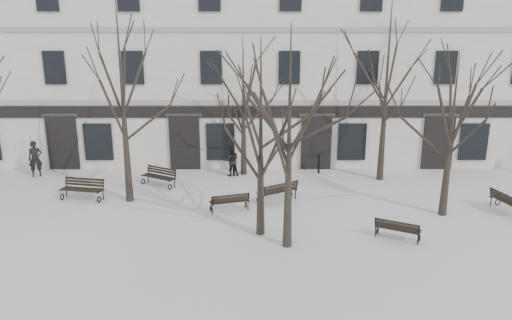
{
  "coord_description": "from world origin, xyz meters",
  "views": [
    {
      "loc": [
        0.24,
        -17.84,
        7.81
      ],
      "look_at": [
        0.29,
        3.0,
        1.89
      ],
      "focal_mm": 35.0,
      "sensor_mm": 36.0,
      "label": 1
    }
  ],
  "objects_px": {
    "bench_1": "(230,201)",
    "tree_2": "(290,113)",
    "bench_5": "(508,202)",
    "tree_3": "(453,116)",
    "tree_1": "(261,115)",
    "bench_2": "(397,229)",
    "bench_4": "(278,191)",
    "bench_3": "(159,176)",
    "bench_0": "(83,188)"
  },
  "relations": [
    {
      "from": "tree_1",
      "to": "bench_5",
      "type": "xyz_separation_m",
      "value": [
        10.31,
        2.1,
        -4.05
      ]
    },
    {
      "from": "tree_3",
      "to": "bench_3",
      "type": "relative_size",
      "value": 3.65
    },
    {
      "from": "tree_3",
      "to": "bench_5",
      "type": "xyz_separation_m",
      "value": [
        2.76,
        0.22,
        -3.68
      ]
    },
    {
      "from": "tree_3",
      "to": "bench_1",
      "type": "xyz_separation_m",
      "value": [
        -8.82,
        0.39,
        -3.71
      ]
    },
    {
      "from": "tree_1",
      "to": "bench_0",
      "type": "bearing_deg",
      "value": 154.85
    },
    {
      "from": "tree_1",
      "to": "tree_2",
      "type": "relative_size",
      "value": 0.94
    },
    {
      "from": "bench_0",
      "to": "bench_5",
      "type": "bearing_deg",
      "value": 6.1
    },
    {
      "from": "bench_2",
      "to": "bench_4",
      "type": "distance_m",
      "value": 5.76
    },
    {
      "from": "tree_1",
      "to": "bench_4",
      "type": "xyz_separation_m",
      "value": [
        0.81,
        3.39,
        -4.02
      ]
    },
    {
      "from": "tree_3",
      "to": "bench_0",
      "type": "height_order",
      "value": "tree_3"
    },
    {
      "from": "bench_0",
      "to": "tree_3",
      "type": "bearing_deg",
      "value": 4.42
    },
    {
      "from": "tree_3",
      "to": "bench_1",
      "type": "height_order",
      "value": "tree_3"
    },
    {
      "from": "tree_2",
      "to": "bench_1",
      "type": "relative_size",
      "value": 4.5
    },
    {
      "from": "bench_0",
      "to": "bench_3",
      "type": "height_order",
      "value": "bench_0"
    },
    {
      "from": "bench_1",
      "to": "tree_2",
      "type": "bearing_deg",
      "value": 106.44
    },
    {
      "from": "bench_1",
      "to": "bench_5",
      "type": "relative_size",
      "value": 0.94
    },
    {
      "from": "bench_3",
      "to": "bench_0",
      "type": "bearing_deg",
      "value": -117.68
    },
    {
      "from": "tree_1",
      "to": "bench_2",
      "type": "height_order",
      "value": "tree_1"
    },
    {
      "from": "bench_5",
      "to": "bench_0",
      "type": "bearing_deg",
      "value": 70.91
    },
    {
      "from": "bench_4",
      "to": "bench_5",
      "type": "distance_m",
      "value": 9.59
    },
    {
      "from": "bench_2",
      "to": "bench_5",
      "type": "distance_m",
      "value": 5.95
    },
    {
      "from": "tree_1",
      "to": "tree_3",
      "type": "xyz_separation_m",
      "value": [
        7.55,
        1.88,
        -0.37
      ]
    },
    {
      "from": "tree_1",
      "to": "bench_4",
      "type": "relative_size",
      "value": 3.83
    },
    {
      "from": "bench_5",
      "to": "tree_3",
      "type": "bearing_deg",
      "value": 80.43
    },
    {
      "from": "tree_2",
      "to": "tree_3",
      "type": "xyz_separation_m",
      "value": [
        6.61,
        2.95,
        -0.67
      ]
    },
    {
      "from": "bench_2",
      "to": "bench_0",
      "type": "bearing_deg",
      "value": 9.04
    },
    {
      "from": "tree_3",
      "to": "bench_4",
      "type": "bearing_deg",
      "value": 167.43
    },
    {
      "from": "bench_0",
      "to": "bench_2",
      "type": "xyz_separation_m",
      "value": [
        12.9,
        -4.28,
        -0.08
      ]
    },
    {
      "from": "bench_0",
      "to": "bench_5",
      "type": "distance_m",
      "value": 18.29
    },
    {
      "from": "tree_1",
      "to": "bench_2",
      "type": "bearing_deg",
      "value": -6.45
    },
    {
      "from": "bench_4",
      "to": "bench_2",
      "type": "bearing_deg",
      "value": 104.99
    },
    {
      "from": "tree_1",
      "to": "bench_4",
      "type": "height_order",
      "value": "tree_1"
    },
    {
      "from": "tree_1",
      "to": "bench_5",
      "type": "height_order",
      "value": "tree_1"
    },
    {
      "from": "bench_5",
      "to": "bench_1",
      "type": "bearing_deg",
      "value": 75.11
    },
    {
      "from": "bench_2",
      "to": "bench_3",
      "type": "distance_m",
      "value": 11.63
    },
    {
      "from": "bench_0",
      "to": "bench_1",
      "type": "bearing_deg",
      "value": -1.08
    },
    {
      "from": "tree_2",
      "to": "bench_2",
      "type": "height_order",
      "value": "tree_2"
    },
    {
      "from": "bench_2",
      "to": "bench_4",
      "type": "height_order",
      "value": "bench_4"
    },
    {
      "from": "tree_3",
      "to": "bench_0",
      "type": "distance_m",
      "value": 15.98
    },
    {
      "from": "tree_3",
      "to": "bench_1",
      "type": "bearing_deg",
      "value": 177.48
    },
    {
      "from": "bench_2",
      "to": "bench_4",
      "type": "xyz_separation_m",
      "value": [
        -4.19,
        3.95,
        0.06
      ]
    },
    {
      "from": "tree_2",
      "to": "bench_0",
      "type": "bearing_deg",
      "value": 151.64
    },
    {
      "from": "tree_2",
      "to": "bench_0",
      "type": "height_order",
      "value": "tree_2"
    },
    {
      "from": "bench_2",
      "to": "bench_3",
      "type": "xyz_separation_m",
      "value": [
        -9.83,
        6.2,
        0.04
      ]
    },
    {
      "from": "tree_3",
      "to": "bench_3",
      "type": "bearing_deg",
      "value": 163.15
    },
    {
      "from": "bench_0",
      "to": "bench_3",
      "type": "relative_size",
      "value": 1.09
    },
    {
      "from": "tree_1",
      "to": "bench_0",
      "type": "relative_size",
      "value": 3.66
    },
    {
      "from": "bench_0",
      "to": "bench_4",
      "type": "height_order",
      "value": "bench_0"
    },
    {
      "from": "bench_0",
      "to": "bench_4",
      "type": "xyz_separation_m",
      "value": [
        8.71,
        -0.32,
        -0.01
      ]
    },
    {
      "from": "tree_3",
      "to": "bench_2",
      "type": "distance_m",
      "value": 5.13
    }
  ]
}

